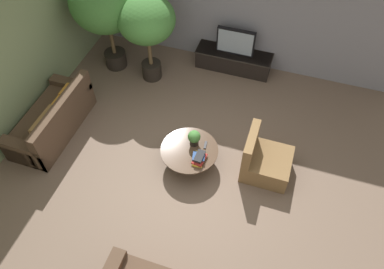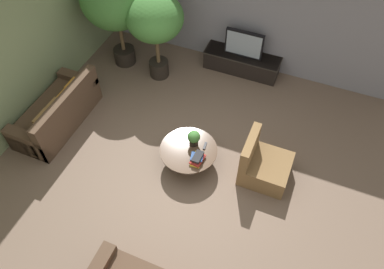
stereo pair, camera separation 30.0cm
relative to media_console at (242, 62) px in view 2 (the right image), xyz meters
name	(u,v)px [view 2 (the right image)]	position (x,y,z in m)	size (l,w,h in m)	color
ground_plane	(183,170)	(-0.14, -2.94, -0.22)	(24.00, 24.00, 0.00)	brown
back_wall_stone	(246,0)	(-0.14, 0.32, 1.28)	(7.40, 0.12, 3.00)	gray
side_wall_left	(11,51)	(-3.40, -2.74, 1.28)	(0.12, 7.40, 3.00)	gray
media_console	(242,62)	(0.00, 0.00, 0.00)	(1.65, 0.50, 0.43)	black
television	(244,44)	(0.00, 0.00, 0.49)	(0.81, 0.13, 0.59)	black
coffee_table	(189,153)	(-0.10, -2.75, 0.05)	(1.01, 1.01, 0.38)	#756656
couch_by_wall	(58,113)	(-2.77, -2.83, 0.07)	(0.84, 1.84, 0.84)	#4C3828
armchair_wicker	(263,165)	(1.17, -2.50, 0.05)	(0.80, 0.76, 0.86)	brown
potted_palm_tall	(115,1)	(-2.51, -0.72, 1.30)	(1.38, 1.38, 2.17)	black
potted_palm_corner	(155,20)	(-1.61, -0.82, 1.15)	(1.13, 1.13, 1.90)	black
potted_plant_tabletop	(194,138)	(-0.06, -2.60, 0.33)	(0.22, 0.22, 0.31)	black
book_stack	(197,158)	(0.12, -2.90, 0.22)	(0.25, 0.33, 0.13)	gold
remote_black	(205,146)	(0.13, -2.57, 0.17)	(0.04, 0.16, 0.02)	black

